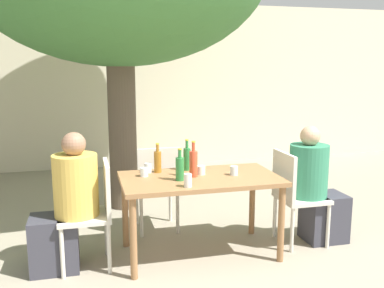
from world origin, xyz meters
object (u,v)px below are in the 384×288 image
object	(u,v)px
person_seated_0	(66,208)
drinking_glass_1	(201,170)
dining_table_front	(200,186)
person_seated_1	(316,190)
green_bottle_2	(180,168)
patio_chair_2	(158,183)
amber_bottle_1	(158,161)
drinking_glass_4	(144,172)
patio_chair_1	(294,192)
patio_chair_0	(94,207)
soda_bottle_3	(193,163)
drinking_glass_2	(148,168)
drinking_glass_0	(234,171)
drinking_glass_3	(188,180)
green_bottle_0	(187,158)

from	to	relation	value
person_seated_0	drinking_glass_1	world-z (taller)	person_seated_0
dining_table_front	person_seated_1	size ratio (longest dim) A/B	1.22
person_seated_1	green_bottle_2	xyz separation A→B (m)	(-1.39, -0.08, 0.33)
person_seated_0	patio_chair_2	bearing A→B (deg)	125.13
amber_bottle_1	drinking_glass_4	bearing A→B (deg)	-140.77
patio_chair_1	drinking_glass_1	xyz separation A→B (m)	(-0.92, 0.08, 0.25)
patio_chair_0	patio_chair_2	size ratio (longest dim) A/B	1.00
patio_chair_0	person_seated_0	size ratio (longest dim) A/B	0.77
soda_bottle_3	drinking_glass_4	xyz separation A→B (m)	(-0.43, 0.12, -0.09)
drinking_glass_2	drinking_glass_4	distance (m)	0.14
patio_chair_0	drinking_glass_4	size ratio (longest dim) A/B	11.42
patio_chair_1	person_seated_1	size ratio (longest dim) A/B	0.79
person_seated_0	patio_chair_1	bearing A→B (deg)	90.00
drinking_glass_1	drinking_glass_4	xyz separation A→B (m)	(-0.52, 0.06, -0.00)
drinking_glass_2	drinking_glass_4	world-z (taller)	drinking_glass_2
patio_chair_2	green_bottle_2	size ratio (longest dim) A/B	3.21
patio_chair_1	drinking_glass_4	bearing A→B (deg)	84.60
person_seated_1	drinking_glass_0	bearing A→B (deg)	91.55
patio_chair_1	drinking_glass_0	xyz separation A→B (m)	(-0.63, -0.02, 0.26)
patio_chair_1	drinking_glass_3	distance (m)	1.21
amber_bottle_1	drinking_glass_4	size ratio (longest dim) A/B	3.47
dining_table_front	patio_chair_1	bearing A→B (deg)	0.00
patio_chair_2	person_seated_1	xyz separation A→B (m)	(1.48, -0.63, -0.00)
patio_chair_0	drinking_glass_3	distance (m)	0.86
drinking_glass_0	drinking_glass_1	size ratio (longest dim) A/B	1.03
patio_chair_2	drinking_glass_4	bearing A→B (deg)	67.46
patio_chair_0	green_bottle_0	xyz separation A→B (m)	(0.89, 0.27, 0.33)
patio_chair_2	drinking_glass_4	size ratio (longest dim) A/B	11.42
person_seated_1	green_bottle_0	xyz separation A→B (m)	(-1.25, 0.27, 0.33)
patio_chair_0	drinking_glass_1	bearing A→B (deg)	94.59
green_bottle_2	drinking_glass_3	bearing A→B (deg)	-85.26
dining_table_front	green_bottle_2	size ratio (longest dim) A/B	4.99
amber_bottle_1	green_bottle_2	size ratio (longest dim) A/B	0.98
dining_table_front	drinking_glass_1	world-z (taller)	drinking_glass_1
patio_chair_1	drinking_glass_4	distance (m)	1.47
green_bottle_0	drinking_glass_2	bearing A→B (deg)	-179.26
green_bottle_0	patio_chair_2	bearing A→B (deg)	122.57
green_bottle_2	dining_table_front	bearing A→B (deg)	20.55
dining_table_front	drinking_glass_3	bearing A→B (deg)	-122.40
drinking_glass_3	green_bottle_0	bearing A→B (deg)	76.99
dining_table_front	drinking_glass_3	size ratio (longest dim) A/B	12.73
person_seated_1	soda_bottle_3	bearing A→B (deg)	89.30
green_bottle_2	soda_bottle_3	bearing A→B (deg)	32.15
drinking_glass_2	drinking_glass_1	bearing A→B (deg)	-21.99
patio_chair_2	drinking_glass_2	distance (m)	0.47
green_bottle_0	drinking_glass_1	distance (m)	0.22
dining_table_front	green_bottle_0	distance (m)	0.35
person_seated_1	drinking_glass_1	size ratio (longest dim) A/B	14.08
amber_bottle_1	drinking_glass_4	xyz separation A→B (m)	(-0.15, -0.12, -0.07)
drinking_glass_1	person_seated_0	bearing A→B (deg)	-176.29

